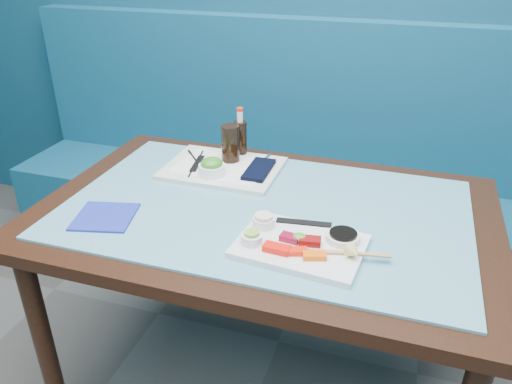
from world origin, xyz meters
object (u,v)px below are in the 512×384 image
(cola_bottle_body, at_px, (240,139))
(booth_bench, at_px, (315,195))
(sashimi_plate, at_px, (300,246))
(cola_glass, at_px, (230,144))
(blue_napkin, at_px, (105,217))
(dining_table, at_px, (264,232))
(serving_tray, at_px, (223,168))
(seaweed_bowl, at_px, (212,170))

(cola_bottle_body, bearing_deg, booth_bench, 67.72)
(sashimi_plate, xyz_separation_m, cola_glass, (-0.37, 0.46, 0.07))
(blue_napkin, bearing_deg, dining_table, 25.80)
(serving_tray, relative_size, cola_bottle_body, 2.90)
(seaweed_bowl, bearing_deg, cola_bottle_body, 82.09)
(serving_tray, bearing_deg, booth_bench, 70.68)
(blue_napkin, bearing_deg, booth_bench, 67.55)
(sashimi_plate, xyz_separation_m, cola_bottle_body, (-0.36, 0.54, 0.06))
(booth_bench, height_order, seaweed_bowl, booth_bench)
(booth_bench, xyz_separation_m, cola_bottle_body, (-0.20, -0.49, 0.45))
(dining_table, height_order, seaweed_bowl, seaweed_bowl)
(booth_bench, relative_size, dining_table, 2.14)
(sashimi_plate, relative_size, serving_tray, 0.83)
(serving_tray, bearing_deg, sashimi_plate, -46.57)
(cola_glass, bearing_deg, sashimi_plate, -51.04)
(seaweed_bowl, relative_size, cola_glass, 0.68)
(dining_table, xyz_separation_m, serving_tray, (-0.22, 0.21, 0.10))
(sashimi_plate, relative_size, cola_glass, 2.48)
(dining_table, distance_m, blue_napkin, 0.49)
(booth_bench, bearing_deg, blue_napkin, -112.45)
(cola_glass, height_order, cola_bottle_body, cola_glass)
(blue_napkin, bearing_deg, sashimi_plate, 1.79)
(sashimi_plate, xyz_separation_m, seaweed_bowl, (-0.39, 0.33, 0.02))
(cola_bottle_body, bearing_deg, dining_table, -59.69)
(booth_bench, distance_m, cola_bottle_body, 0.70)
(sashimi_plate, bearing_deg, blue_napkin, -172.78)
(cola_bottle_body, bearing_deg, cola_glass, -96.54)
(dining_table, xyz_separation_m, blue_napkin, (-0.43, -0.21, 0.09))
(booth_bench, xyz_separation_m, serving_tray, (-0.22, -0.63, 0.39))
(booth_bench, bearing_deg, cola_glass, -110.23)
(sashimi_plate, bearing_deg, seaweed_bowl, 145.42)
(dining_table, height_order, cola_bottle_body, cola_bottle_body)
(blue_napkin, bearing_deg, cola_bottle_body, 67.40)
(dining_table, relative_size, sashimi_plate, 4.21)
(seaweed_bowl, bearing_deg, sashimi_plate, -40.01)
(dining_table, distance_m, cola_bottle_body, 0.43)
(serving_tray, bearing_deg, dining_table, -43.53)
(booth_bench, bearing_deg, serving_tray, -109.40)
(sashimi_plate, bearing_deg, booth_bench, 104.15)
(seaweed_bowl, bearing_deg, blue_napkin, -120.33)
(cola_glass, bearing_deg, cola_bottle_body, 83.46)
(seaweed_bowl, bearing_deg, booth_bench, 71.80)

